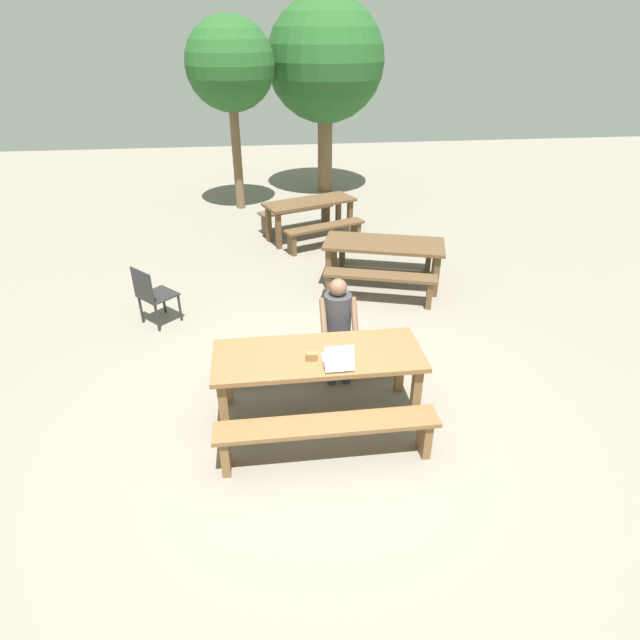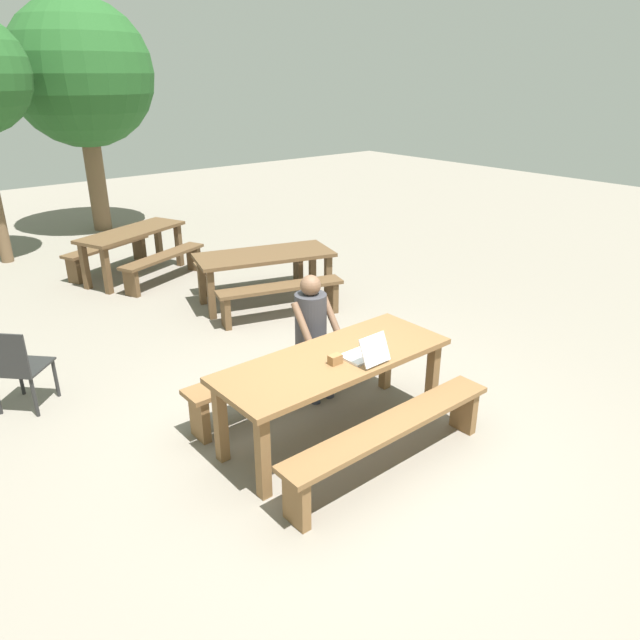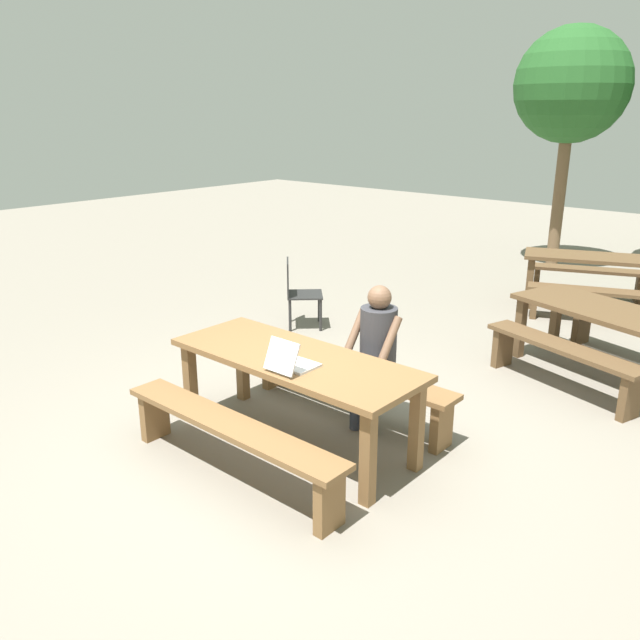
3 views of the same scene
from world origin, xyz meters
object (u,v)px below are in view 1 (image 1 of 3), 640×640
at_px(plastic_chair, 153,294).
at_px(tree_left, 230,66).
at_px(small_pouch, 312,356).
at_px(picnic_table_mid, 310,207).
at_px(person_seated, 338,322).
at_px(tree_right, 325,62).
at_px(picnic_table_front, 318,362).
at_px(laptop, 338,359).
at_px(picnic_table_rear, 384,249).

height_order(plastic_chair, tree_left, tree_left).
height_order(small_pouch, picnic_table_mid, small_pouch).
distance_m(small_pouch, plastic_chair, 3.07).
relative_size(person_seated, tree_right, 0.29).
relative_size(small_pouch, person_seated, 0.09).
height_order(picnic_table_front, person_seated, person_seated).
relative_size(picnic_table_front, laptop, 6.02).
height_order(picnic_table_mid, tree_left, tree_left).
xyz_separation_m(small_pouch, tree_right, (1.31, 8.93, 2.18)).
height_order(small_pouch, plastic_chair, plastic_chair).
xyz_separation_m(plastic_chair, tree_left, (1.12, 5.38, 2.53)).
bearing_deg(picnic_table_front, small_pouch, -127.21).
bearing_deg(tree_left, picnic_table_front, -83.16).
xyz_separation_m(picnic_table_rear, tree_right, (-0.19, 5.71, 2.38)).
bearing_deg(person_seated, plastic_chair, 146.25).
distance_m(tree_left, tree_right, 2.47).
bearing_deg(laptop, tree_left, -82.82).
bearing_deg(tree_right, picnic_table_rear, -88.11).
height_order(picnic_table_front, picnic_table_mid, picnic_table_front).
distance_m(person_seated, picnic_table_mid, 4.74).
height_order(picnic_table_front, laptop, laptop).
xyz_separation_m(tree_left, tree_right, (2.15, 1.22, 0.00)).
relative_size(picnic_table_mid, tree_left, 0.48).
xyz_separation_m(laptop, person_seated, (0.14, 0.88, -0.09)).
xyz_separation_m(picnic_table_front, tree_left, (-0.91, 7.61, 2.32)).
bearing_deg(small_pouch, laptop, -24.80).
height_order(laptop, tree_left, tree_left).
relative_size(person_seated, plastic_chair, 1.47).
xyz_separation_m(person_seated, tree_right, (0.93, 8.16, 2.25)).
bearing_deg(picnic_table_mid, small_pouch, -117.59).
bearing_deg(tree_left, person_seated, -80.02).
bearing_deg(tree_right, person_seated, -96.49).
bearing_deg(tree_left, picnic_table_mid, -57.65).
distance_m(picnic_table_front, tree_right, 9.21).
height_order(laptop, plastic_chair, laptop).
relative_size(small_pouch, tree_left, 0.03).
xyz_separation_m(laptop, small_pouch, (-0.24, 0.11, -0.02)).
bearing_deg(picnic_table_front, person_seated, 65.19).
distance_m(picnic_table_front, picnic_table_mid, 5.42).
bearing_deg(picnic_table_front, tree_left, 96.84).
distance_m(small_pouch, person_seated, 0.86).
bearing_deg(laptop, picnic_table_rear, -111.35).
bearing_deg(plastic_chair, picnic_table_front, 178.56).
bearing_deg(picnic_table_front, tree_right, 82.03).
distance_m(person_seated, tree_right, 8.52).
distance_m(picnic_table_front, person_seated, 0.74).
relative_size(picnic_table_mid, tree_right, 0.43).
bearing_deg(picnic_table_mid, plastic_chair, -150.24).
height_order(tree_left, tree_right, tree_right).
relative_size(laptop, tree_right, 0.08).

